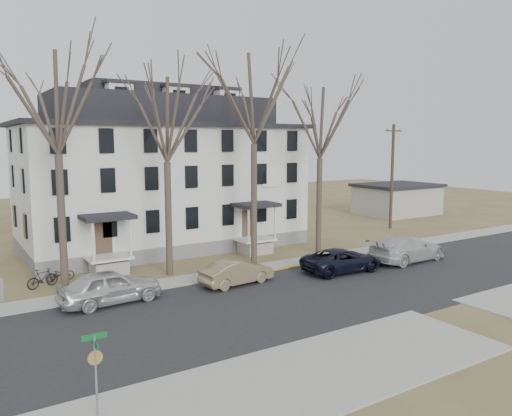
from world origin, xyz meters
TOP-DOWN VIEW (x-y plane):
  - ground at (0.00, 0.00)m, footprint 120.00×120.00m
  - main_road at (0.00, 2.00)m, footprint 120.00×10.00m
  - far_sidewalk at (0.00, 8.00)m, footprint 120.00×2.00m
  - near_sidewalk_left at (-8.00, -5.00)m, footprint 20.00×5.00m
  - yellow_curb at (5.00, 7.10)m, footprint 14.00×0.25m
  - boarding_house at (-2.00, 17.95)m, footprint 20.80×12.36m
  - distant_building at (26.00, 20.00)m, footprint 8.50×6.50m
  - tree_far_left at (-11.00, 9.80)m, footprint 8.40×8.40m
  - tree_mid_left at (-5.00, 9.80)m, footprint 7.80×7.80m
  - tree_center at (1.00, 9.80)m, footprint 9.00×9.00m
  - tree_mid_right at (6.50, 9.80)m, footprint 7.80×7.80m
  - utility_pole_far at (18.50, 14.00)m, footprint 2.00×0.28m
  - car_silver at (-9.59, 6.26)m, footprint 5.08×2.34m
  - car_tan at (-2.68, 5.78)m, footprint 4.40×1.94m
  - car_navy at (4.14, 4.69)m, footprint 5.24×2.66m
  - car_white at (9.64, 4.42)m, footprint 6.03×2.73m
  - bicycle_left at (-10.87, 11.76)m, footprint 1.61×0.62m
  - bicycle_right at (-11.95, 10.86)m, footprint 1.83×1.03m
  - street_sign at (-12.90, -3.76)m, footprint 0.73×0.73m

SIDE VIEW (x-z plane):
  - ground at x=0.00m, z-range 0.00..0.00m
  - main_road at x=0.00m, z-range -0.02..0.02m
  - far_sidewalk at x=0.00m, z-range -0.04..0.04m
  - near_sidewalk_left at x=-8.00m, z-range -0.04..0.04m
  - yellow_curb at x=5.00m, z-range -0.03..0.03m
  - bicycle_left at x=-10.87m, z-range 0.00..0.84m
  - bicycle_right at x=-11.95m, z-range 0.00..1.06m
  - car_tan at x=-2.68m, z-range 0.00..1.41m
  - car_navy at x=4.14m, z-range 0.00..1.42m
  - car_silver at x=-9.59m, z-range 0.00..1.69m
  - car_white at x=9.64m, z-range 0.00..1.71m
  - distant_building at x=26.00m, z-range 0.00..3.35m
  - street_sign at x=-12.90m, z-range 0.42..2.98m
  - utility_pole_far at x=18.50m, z-range 0.15..9.65m
  - boarding_house at x=-2.00m, z-range -0.65..11.40m
  - tree_mid_left at x=-5.00m, z-range 3.23..15.97m
  - tree_mid_right at x=6.50m, z-range 3.23..15.97m
  - tree_far_left at x=-11.00m, z-range 3.48..17.20m
  - tree_center at x=1.00m, z-range 3.73..18.43m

